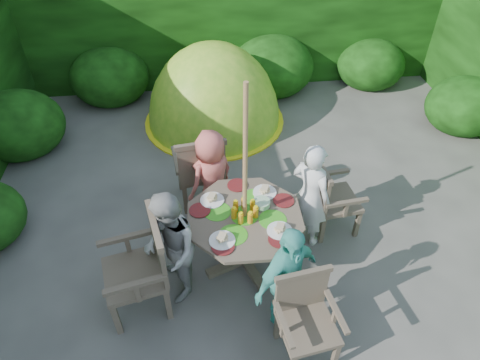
{
  "coord_description": "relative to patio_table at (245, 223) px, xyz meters",
  "views": [
    {
      "loc": [
        -0.78,
        -3.51,
        3.79
      ],
      "look_at": [
        -0.38,
        -0.11,
        0.85
      ],
      "focal_mm": 32.0,
      "sensor_mm": 36.0,
      "label": 1
    }
  ],
  "objects": [
    {
      "name": "ground",
      "position": [
        0.37,
        0.51,
        -0.61
      ],
      "size": [
        60.0,
        60.0,
        0.0
      ],
      "primitive_type": "plane",
      "color": "#4A4742",
      "rests_on": "ground"
    },
    {
      "name": "hedge_enclosure",
      "position": [
        0.37,
        1.84,
        0.64
      ],
      "size": [
        9.0,
        9.0,
        2.5
      ],
      "color": "black",
      "rests_on": "ground"
    },
    {
      "name": "patio_table",
      "position": [
        0.0,
        0.0,
        0.0
      ],
      "size": [
        1.6,
        1.6,
        0.86
      ],
      "rotation": [
        0.0,
        0.0,
        0.36
      ],
      "color": "#473C2E",
      "rests_on": "ground"
    },
    {
      "name": "parasol_pole",
      "position": [
        -0.0,
        -0.0,
        0.49
      ],
      "size": [
        0.06,
        0.06,
        2.2
      ],
      "primitive_type": "cylinder",
      "rotation": [
        0.0,
        0.0,
        0.36
      ],
      "color": "olive",
      "rests_on": "ground"
    },
    {
      "name": "garden_chair_right",
      "position": [
        1.02,
        0.41,
        -0.11
      ],
      "size": [
        0.55,
        0.61,
        0.93
      ],
      "rotation": [
        0.0,
        0.0,
        1.68
      ],
      "color": "#473C2E",
      "rests_on": "ground"
    },
    {
      "name": "garden_chair_left",
      "position": [
        -1.02,
        -0.4,
        -0.05
      ],
      "size": [
        0.68,
        0.74,
        1.05
      ],
      "rotation": [
        0.0,
        0.0,
        -1.35
      ],
      "color": "#473C2E",
      "rests_on": "ground"
    },
    {
      "name": "garden_chair_back",
      "position": [
        -0.41,
        1.01,
        -0.07
      ],
      "size": [
        0.66,
        0.61,
        1.0
      ],
      "rotation": [
        0.0,
        0.0,
        3.27
      ],
      "color": "#473C2E",
      "rests_on": "ground"
    },
    {
      "name": "garden_chair_front",
      "position": [
        0.4,
        -1.03,
        -0.14
      ],
      "size": [
        0.58,
        0.53,
        0.87
      ],
      "rotation": [
        0.0,
        0.0,
        0.15
      ],
      "color": "#473C2E",
      "rests_on": "ground"
    },
    {
      "name": "child_right",
      "position": [
        0.74,
        0.28,
        0.05
      ],
      "size": [
        0.55,
        0.57,
        1.32
      ],
      "primitive_type": "imported",
      "rotation": [
        0.0,
        0.0,
        2.28
      ],
      "color": "silver",
      "rests_on": "ground"
    },
    {
      "name": "child_left",
      "position": [
        -0.75,
        -0.29,
        0.04
      ],
      "size": [
        0.59,
        0.7,
        1.28
      ],
      "primitive_type": "imported",
      "rotation": [
        0.0,
        0.0,
        -1.39
      ],
      "color": "#A0A09B",
      "rests_on": "ground"
    },
    {
      "name": "child_back",
      "position": [
        -0.29,
        0.75,
        0.01
      ],
      "size": [
        0.71,
        0.68,
        1.23
      ],
      "primitive_type": "imported",
      "rotation": [
        0.0,
        0.0,
        3.8
      ],
      "color": "#D05F56",
      "rests_on": "ground"
    },
    {
      "name": "child_front",
      "position": [
        0.28,
        -0.75,
        0.02
      ],
      "size": [
        0.78,
        0.66,
        1.25
      ],
      "primitive_type": "imported",
      "rotation": [
        0.0,
        0.0,
        0.6
      ],
      "color": "#52C1B0",
      "rests_on": "ground"
    },
    {
      "name": "dome_tent",
      "position": [
        -0.13,
        2.89,
        -0.61
      ],
      "size": [
        2.31,
        2.31,
        2.55
      ],
      "rotation": [
        0.0,
        0.0,
        -0.11
      ],
      "color": "#6DB723",
      "rests_on": "ground"
    }
  ]
}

